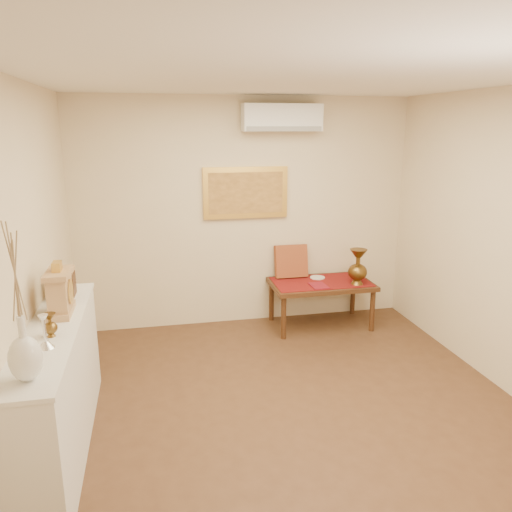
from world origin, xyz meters
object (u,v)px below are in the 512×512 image
object	(u,v)px
white_vase	(18,299)
display_ledge	(59,389)
wooden_chest	(65,283)
mantel_clock	(60,292)
low_table	(321,287)
brass_urn_tall	(358,263)

from	to	relation	value
white_vase	display_ledge	bearing A→B (deg)	90.49
display_ledge	wooden_chest	world-z (taller)	wooden_chest
mantel_clock	low_table	bearing A→B (deg)	31.58
brass_urn_tall	low_table	distance (m)	0.53
brass_urn_tall	low_table	bearing A→B (deg)	155.37
display_ledge	mantel_clock	size ratio (longest dim) A/B	4.93
brass_urn_tall	wooden_chest	bearing A→B (deg)	-161.05
mantel_clock	wooden_chest	distance (m)	0.41
mantel_clock	low_table	distance (m)	3.18
wooden_chest	low_table	bearing A→B (deg)	24.56
display_ledge	wooden_chest	bearing A→B (deg)	90.21
white_vase	wooden_chest	size ratio (longest dim) A/B	3.95
white_vase	brass_urn_tall	distance (m)	3.99
mantel_clock	brass_urn_tall	bearing A→B (deg)	25.64
white_vase	display_ledge	xyz separation A→B (m)	(-0.01, 0.78, -0.97)
display_ledge	low_table	bearing A→B (deg)	35.10
white_vase	wooden_chest	distance (m)	1.48
brass_urn_tall	mantel_clock	size ratio (longest dim) A/B	1.24
mantel_clock	low_table	size ratio (longest dim) A/B	0.34
wooden_chest	low_table	size ratio (longest dim) A/B	0.20
display_ledge	wooden_chest	size ratio (longest dim) A/B	8.28
mantel_clock	low_table	xyz separation A→B (m)	(2.65, 1.63, -0.67)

